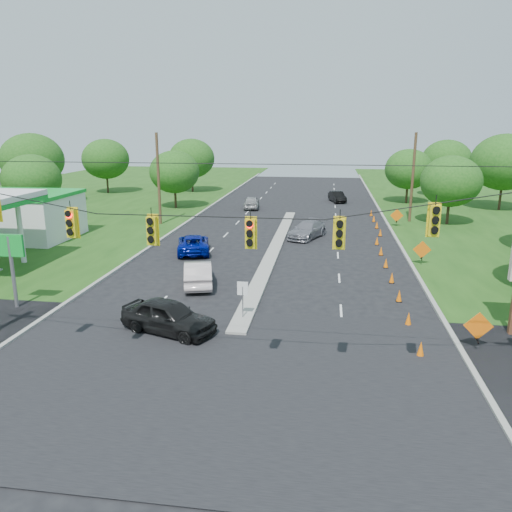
# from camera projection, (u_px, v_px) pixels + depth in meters

# --- Properties ---
(ground) EXTENTS (160.00, 160.00, 0.00)m
(ground) POSITION_uv_depth(u_px,v_px,m) (217.00, 377.00, 19.73)
(ground) COLOR black
(ground) RESTS_ON ground
(cross_street) EXTENTS (160.00, 14.00, 0.02)m
(cross_street) POSITION_uv_depth(u_px,v_px,m) (217.00, 377.00, 19.73)
(cross_street) COLOR black
(cross_street) RESTS_ON ground
(curb_left) EXTENTS (0.25, 110.00, 0.16)m
(curb_left) POSITION_uv_depth(u_px,v_px,m) (184.00, 225.00, 49.86)
(curb_left) COLOR gray
(curb_left) RESTS_ON ground
(curb_right) EXTENTS (0.25, 110.00, 0.16)m
(curb_right) POSITION_uv_depth(u_px,v_px,m) (391.00, 231.00, 47.06)
(curb_right) COLOR gray
(curb_right) RESTS_ON ground
(median) EXTENTS (1.00, 34.00, 0.18)m
(median) POSITION_uv_depth(u_px,v_px,m) (274.00, 250.00, 39.84)
(median) COLOR gray
(median) RESTS_ON ground
(median_sign) EXTENTS (0.55, 0.06, 2.05)m
(median_sign) POSITION_uv_depth(u_px,v_px,m) (243.00, 293.00, 25.11)
(median_sign) COLOR gray
(median_sign) RESTS_ON ground
(signal_span) EXTENTS (25.60, 0.32, 9.00)m
(signal_span) POSITION_uv_depth(u_px,v_px,m) (207.00, 262.00, 17.52)
(signal_span) COLOR #422D1C
(signal_span) RESTS_ON ground
(utility_pole_far_left) EXTENTS (0.28, 0.28, 9.00)m
(utility_pole_far_left) POSITION_uv_depth(u_px,v_px,m) (159.00, 179.00, 49.05)
(utility_pole_far_left) COLOR #422D1C
(utility_pole_far_left) RESTS_ON ground
(utility_pole_far_right) EXTENTS (0.28, 0.28, 9.00)m
(utility_pole_far_right) POSITION_uv_depth(u_px,v_px,m) (413.00, 178.00, 50.37)
(utility_pole_far_right) COLOR #422D1C
(utility_pole_far_right) RESTS_ON ground
(cone_0) EXTENTS (0.32, 0.32, 0.70)m
(cone_0) POSITION_uv_depth(u_px,v_px,m) (421.00, 349.00, 21.37)
(cone_0) COLOR orange
(cone_0) RESTS_ON ground
(cone_1) EXTENTS (0.32, 0.32, 0.70)m
(cone_1) POSITION_uv_depth(u_px,v_px,m) (408.00, 319.00, 24.72)
(cone_1) COLOR orange
(cone_1) RESTS_ON ground
(cone_2) EXTENTS (0.32, 0.32, 0.70)m
(cone_2) POSITION_uv_depth(u_px,v_px,m) (399.00, 296.00, 28.07)
(cone_2) COLOR orange
(cone_2) RESTS_ON ground
(cone_3) EXTENTS (0.32, 0.32, 0.70)m
(cone_3) POSITION_uv_depth(u_px,v_px,m) (392.00, 278.00, 31.42)
(cone_3) COLOR orange
(cone_3) RESTS_ON ground
(cone_4) EXTENTS (0.32, 0.32, 0.70)m
(cone_4) POSITION_uv_depth(u_px,v_px,m) (386.00, 263.00, 34.78)
(cone_4) COLOR orange
(cone_4) RESTS_ON ground
(cone_5) EXTENTS (0.32, 0.32, 0.70)m
(cone_5) POSITION_uv_depth(u_px,v_px,m) (381.00, 251.00, 38.13)
(cone_5) COLOR orange
(cone_5) RESTS_ON ground
(cone_6) EXTENTS (0.32, 0.32, 0.70)m
(cone_6) POSITION_uv_depth(u_px,v_px,m) (377.00, 241.00, 41.48)
(cone_6) COLOR orange
(cone_6) RESTS_ON ground
(cone_7) EXTENTS (0.32, 0.32, 0.70)m
(cone_7) POSITION_uv_depth(u_px,v_px,m) (380.00, 232.00, 44.75)
(cone_7) COLOR orange
(cone_7) RESTS_ON ground
(cone_8) EXTENTS (0.32, 0.32, 0.70)m
(cone_8) POSITION_uv_depth(u_px,v_px,m) (377.00, 225.00, 48.10)
(cone_8) COLOR orange
(cone_8) RESTS_ON ground
(cone_9) EXTENTS (0.32, 0.32, 0.70)m
(cone_9) POSITION_uv_depth(u_px,v_px,m) (374.00, 218.00, 51.45)
(cone_9) COLOR orange
(cone_9) RESTS_ON ground
(cone_10) EXTENTS (0.32, 0.32, 0.70)m
(cone_10) POSITION_uv_depth(u_px,v_px,m) (371.00, 213.00, 54.80)
(cone_10) COLOR orange
(cone_10) RESTS_ON ground
(work_sign_0) EXTENTS (1.27, 0.58, 1.37)m
(work_sign_0) POSITION_uv_depth(u_px,v_px,m) (478.00, 327.00, 21.79)
(work_sign_0) COLOR black
(work_sign_0) RESTS_ON ground
(work_sign_1) EXTENTS (1.27, 0.58, 1.37)m
(work_sign_1) POSITION_uv_depth(u_px,v_px,m) (422.00, 250.00, 35.19)
(work_sign_1) COLOR black
(work_sign_1) RESTS_ON ground
(work_sign_2) EXTENTS (1.27, 0.58, 1.37)m
(work_sign_2) POSITION_uv_depth(u_px,v_px,m) (397.00, 216.00, 48.60)
(work_sign_2) COLOR black
(work_sign_2) RESTS_ON ground
(tree_2) EXTENTS (5.88, 5.88, 6.86)m
(tree_2) POSITION_uv_depth(u_px,v_px,m) (32.00, 179.00, 50.96)
(tree_2) COLOR black
(tree_2) RESTS_ON ground
(tree_3) EXTENTS (7.56, 7.56, 8.82)m
(tree_3) POSITION_uv_depth(u_px,v_px,m) (32.00, 160.00, 61.06)
(tree_3) COLOR black
(tree_3) RESTS_ON ground
(tree_4) EXTENTS (6.72, 6.72, 7.84)m
(tree_4) POSITION_uv_depth(u_px,v_px,m) (106.00, 159.00, 72.15)
(tree_4) COLOR black
(tree_4) RESTS_ON ground
(tree_5) EXTENTS (5.88, 5.88, 6.86)m
(tree_5) POSITION_uv_depth(u_px,v_px,m) (174.00, 172.00, 58.87)
(tree_5) COLOR black
(tree_5) RESTS_ON ground
(tree_6) EXTENTS (6.72, 6.72, 7.84)m
(tree_6) POSITION_uv_depth(u_px,v_px,m) (192.00, 158.00, 73.36)
(tree_6) COLOR black
(tree_6) RESTS_ON ground
(tree_9) EXTENTS (5.88, 5.88, 6.86)m
(tree_9) POSITION_uv_depth(u_px,v_px,m) (451.00, 181.00, 48.97)
(tree_9) COLOR black
(tree_9) RESTS_ON ground
(tree_10) EXTENTS (7.56, 7.56, 8.82)m
(tree_10) POSITION_uv_depth(u_px,v_px,m) (505.00, 162.00, 57.12)
(tree_10) COLOR black
(tree_10) RESTS_ON ground
(tree_11) EXTENTS (6.72, 6.72, 7.84)m
(tree_11) POSITION_uv_depth(u_px,v_px,m) (446.00, 161.00, 68.36)
(tree_11) COLOR black
(tree_11) RESTS_ON ground
(tree_12) EXTENTS (5.88, 5.88, 6.86)m
(tree_12) POSITION_uv_depth(u_px,v_px,m) (409.00, 169.00, 62.65)
(tree_12) COLOR black
(tree_12) RESTS_ON ground
(black_sedan) EXTENTS (5.14, 3.40, 1.62)m
(black_sedan) POSITION_uv_depth(u_px,v_px,m) (168.00, 316.00, 23.78)
(black_sedan) COLOR black
(black_sedan) RESTS_ON ground
(white_sedan) EXTENTS (2.81, 4.98, 1.55)m
(white_sedan) POSITION_uv_depth(u_px,v_px,m) (198.00, 273.00, 30.88)
(white_sedan) COLOR silver
(white_sedan) RESTS_ON ground
(blue_pickup) EXTENTS (3.60, 5.57, 1.43)m
(blue_pickup) POSITION_uv_depth(u_px,v_px,m) (193.00, 244.00, 38.88)
(blue_pickup) COLOR #021088
(blue_pickup) RESTS_ON ground
(silver_car_far) EXTENTS (3.73, 5.39, 1.45)m
(silver_car_far) POSITION_uv_depth(u_px,v_px,m) (307.00, 230.00, 43.97)
(silver_car_far) COLOR slate
(silver_car_far) RESTS_ON ground
(silver_car_oncoming) EXTENTS (2.23, 4.58, 1.51)m
(silver_car_oncoming) POSITION_uv_depth(u_px,v_px,m) (252.00, 202.00, 59.58)
(silver_car_oncoming) COLOR gray
(silver_car_oncoming) RESTS_ON ground
(dark_car_receding) EXTENTS (2.47, 4.39, 1.37)m
(dark_car_receding) POSITION_uv_depth(u_px,v_px,m) (337.00, 197.00, 64.78)
(dark_car_receding) COLOR black
(dark_car_receding) RESTS_ON ground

